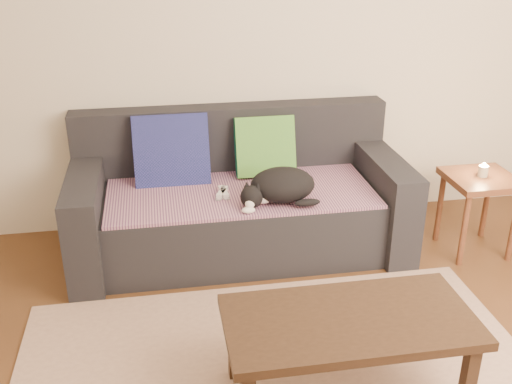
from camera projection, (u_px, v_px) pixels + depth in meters
back_wall at (227, 37)px, 3.87m from camera, size 4.50×0.04×2.60m
sofa at (239, 203)px, 3.89m from camera, size 2.10×0.94×0.87m
throw_blanket at (241, 192)px, 3.76m from camera, size 1.66×0.74×0.02m
cushion_navy at (171, 152)px, 3.85m from camera, size 0.48×0.26×0.49m
cushion_green at (265, 146)px, 3.94m from camera, size 0.39×0.21×0.40m
cat at (280, 186)px, 3.57m from camera, size 0.51×0.39×0.21m
wii_remote_a at (224, 192)px, 3.70m from camera, size 0.05×0.15×0.03m
wii_remote_b at (222, 193)px, 3.69m from camera, size 0.09×0.15×0.03m
side_table at (480, 190)px, 3.79m from camera, size 0.42×0.42×0.52m
candle at (483, 171)px, 3.74m from camera, size 0.06×0.06×0.09m
coffee_table at (349, 328)px, 2.58m from camera, size 1.08×0.54×0.43m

